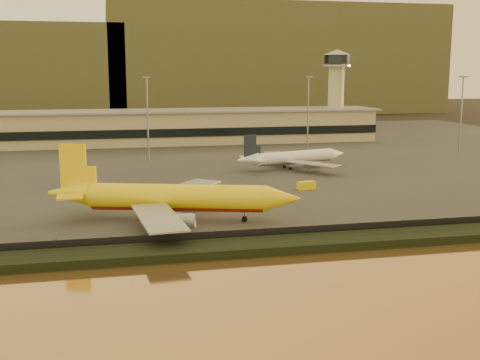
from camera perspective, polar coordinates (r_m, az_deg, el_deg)
The scene contains 12 objects.
ground at distance 108.45m, azimuth -0.41°, elevation -4.18°, with size 900.00×900.00×0.00m, color black.
embankment at distance 92.31m, azimuth 1.81°, elevation -6.32°, with size 320.00×7.00×1.40m, color black.
tarmac at distance 200.75m, azimuth -6.10°, elevation 2.47°, with size 320.00×220.00×0.20m, color #2D2D2D.
perimeter_fence at distance 95.87m, azimuth 1.22°, elevation -5.31°, with size 300.00×0.05×2.20m, color black.
terminal_building at distance 229.34m, azimuth -10.61°, elevation 4.87°, with size 202.00×25.00×12.60m.
control_tower at distance 251.22m, azimuth 9.10°, elevation 8.89°, with size 11.20×11.20×35.50m.
apron_light_masts at distance 181.87m, azimuth -0.74°, elevation 6.67°, with size 152.20×12.20×25.40m.
distant_hills at distance 442.75m, azimuth -12.54°, elevation 10.56°, with size 470.00×160.00×70.00m.
dhl_cargo_jet at distance 109.94m, azimuth -6.39°, elevation -1.71°, with size 45.71×43.67×13.91m.
white_narrowbody_jet at distance 169.44m, azimuth 5.06°, elevation 2.13°, with size 34.72×33.15×10.13m.
gse_vehicle_yellow at distance 139.72m, azimuth 6.30°, elevation -0.51°, with size 4.05×1.82×1.82m, color yellow.
gse_vehicle_white at distance 137.10m, azimuth -7.40°, elevation -0.78°, with size 3.53×1.59×1.59m, color white.
Camera 1 is at (-21.95, -102.72, 26.98)m, focal length 45.00 mm.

